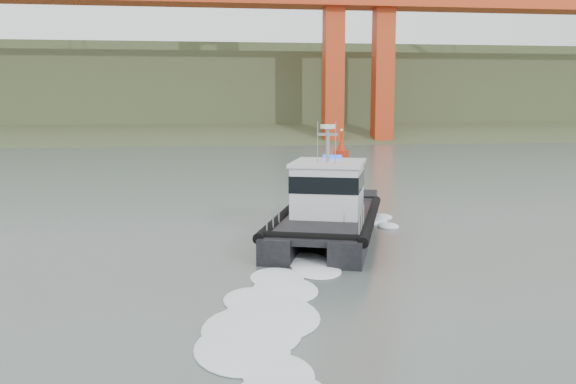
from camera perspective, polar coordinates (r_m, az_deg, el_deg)
ground at (r=25.92m, az=-0.82°, el=-7.29°), size 400.00×400.00×0.00m
headlands at (r=150.31m, az=-6.85°, el=8.25°), size 500.00×105.36×27.12m
patrol_boat at (r=32.37m, az=3.51°, el=-1.48°), size 8.04×12.91×5.89m
nav_buoy at (r=75.68m, az=4.76°, el=3.71°), size 1.77×1.77×3.69m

